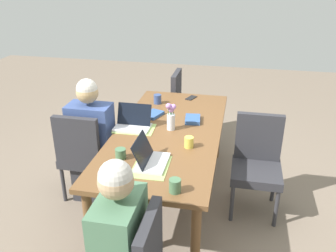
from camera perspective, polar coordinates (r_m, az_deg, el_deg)
The scene contains 18 objects.
ground_plane at distance 3.64m, azimuth -0.00°, elevation -11.44°, with size 10.00×10.00×0.00m, color #756656.
dining_table at distance 3.29m, azimuth -0.00°, elevation -2.01°, with size 2.05×0.94×0.74m.
chair_far_left_mid at distance 3.51m, azimuth -13.12°, elevation -3.99°, with size 0.44×0.44×0.90m.
person_far_left_mid at distance 3.53m, azimuth -11.79°, elevation -3.15°, with size 0.36×0.40×1.19m.
chair_near_left_far at distance 3.39m, azimuth 13.82°, elevation -5.18°, with size 0.44×0.44×0.90m.
chair_head_right_right_near at distance 4.56m, azimuth 2.72°, elevation 3.50°, with size 0.44×0.44×0.90m.
flower_vase at distance 3.23m, azimuth 0.48°, elevation 1.69°, with size 0.08×0.09×0.26m.
placemat_head_left_left_near at distance 2.72m, azimuth -2.78°, elevation -6.35°, with size 0.36×0.26×0.00m, color #9EBC66.
placemat_far_left_mid at distance 3.31m, azimuth -5.28°, elevation -0.40°, with size 0.36×0.26×0.00m, color #9EBC66.
laptop_far_left_mid at distance 3.32m, azimuth -5.53°, elevation 0.44°, with size 0.22×0.32×0.20m.
laptop_head_left_left_near at distance 2.73m, azimuth -3.02°, elevation -5.13°, with size 0.32×0.22×0.20m.
coffee_mug_near_left at distance 2.42m, azimuth 1.10°, elevation -9.37°, with size 0.08×0.08×0.10m, color #47704C.
coffee_mug_near_right at distance 2.82m, azimuth -7.47°, elevation -4.34°, with size 0.08×0.08×0.08m, color #47704C.
coffee_mug_centre_left at distance 2.96m, azimuth 3.32°, elevation -2.56°, with size 0.08×0.08×0.09m, color #DBC64C.
coffee_mug_centre_right at distance 3.87m, azimuth -1.66°, elevation 4.25°, with size 0.08×0.08×0.10m, color #33477A.
book_red_cover at distance 3.46m, azimuth 3.90°, elevation 1.05°, with size 0.20×0.14×0.04m, color #335693.
book_blue_cover at distance 3.57m, azimuth -2.35°, elevation 1.85°, with size 0.20×0.14×0.03m, color #335693.
phone_black at distance 4.04m, azimuth 3.67°, elevation 4.44°, with size 0.15×0.07×0.01m, color black.
Camera 1 is at (-2.88, -0.59, 2.15)m, focal length 38.75 mm.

